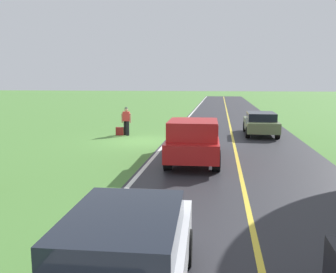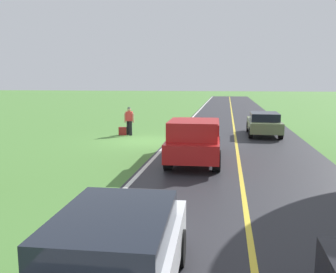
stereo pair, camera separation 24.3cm
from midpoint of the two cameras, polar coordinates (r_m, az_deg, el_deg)
name	(u,v)px [view 1 (the left image)]	position (r m, az deg, el deg)	size (l,w,h in m)	color
ground_plane	(143,141)	(19.86, -4.36, -0.77)	(200.00, 200.00, 0.00)	#4C7F38
road_surface	(234,143)	(19.40, 10.11, -1.11)	(7.60, 120.00, 0.00)	#28282D
lane_edge_line	(167,142)	(19.61, -0.52, -0.85)	(0.16, 117.60, 0.00)	silver
lane_centre_line	(234,143)	(19.40, 10.11, -1.10)	(0.14, 117.60, 0.00)	gold
hitchhiker_walking	(126,119)	(22.11, -6.96, 2.73)	(0.62, 0.51, 1.75)	black
suitcase_carried	(120,131)	(22.22, -8.03, 0.84)	(0.20, 0.46, 0.50)	maroon
pickup_truck_passing	(194,139)	(14.64, 3.65, -0.38)	(2.22, 5.46, 1.82)	#B21919
sedan_near_oncoming	(261,123)	(22.75, 14.25, 2.13)	(1.97, 4.42, 1.41)	#66754C
sedan_ahead_same_lane	(122,260)	(5.51, -8.72, -18.92)	(2.06, 4.47, 1.41)	silver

